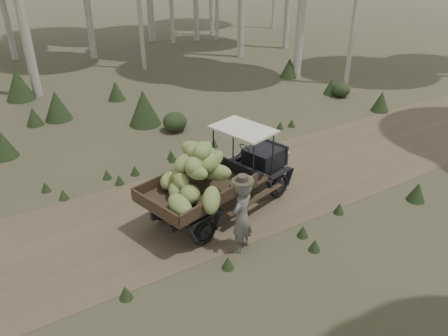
{
  "coord_description": "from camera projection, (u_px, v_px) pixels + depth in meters",
  "views": [
    {
      "loc": [
        -4.05,
        -8.38,
        6.19
      ],
      "look_at": [
        0.85,
        -0.4,
        1.15
      ],
      "focal_mm": 35.0,
      "sensor_mm": 36.0,
      "label": 1
    }
  ],
  "objects": [
    {
      "name": "ground",
      "position": [
        187.0,
        210.0,
        11.09
      ],
      "size": [
        120.0,
        120.0,
        0.0
      ],
      "primitive_type": "plane",
      "color": "#473D2B",
      "rests_on": "ground"
    },
    {
      "name": "dirt_track",
      "position": [
        187.0,
        210.0,
        11.09
      ],
      "size": [
        70.0,
        4.0,
        0.01
      ],
      "primitive_type": "cube",
      "color": "brown",
      "rests_on": "ground"
    },
    {
      "name": "banana_truck",
      "position": [
        211.0,
        172.0,
        10.26
      ],
      "size": [
        4.53,
        2.75,
        2.17
      ],
      "rotation": [
        0.0,
        0.0,
        0.26
      ],
      "color": "black",
      "rests_on": "ground"
    },
    {
      "name": "farmer",
      "position": [
        242.0,
        216.0,
        9.3
      ],
      "size": [
        0.74,
        0.65,
        1.87
      ],
      "rotation": [
        0.0,
        0.0,
        3.61
      ],
      "color": "#53514B",
      "rests_on": "ground"
    },
    {
      "name": "undergrowth",
      "position": [
        244.0,
        215.0,
        9.9
      ],
      "size": [
        22.8,
        23.66,
        1.39
      ],
      "color": "#233319",
      "rests_on": "ground"
    }
  ]
}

